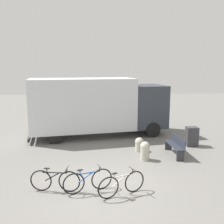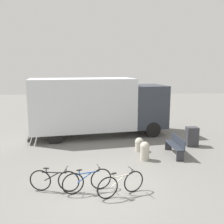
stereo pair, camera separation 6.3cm
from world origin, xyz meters
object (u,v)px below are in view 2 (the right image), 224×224
Objects in this scene: bollard_far_bench at (139,144)px; bicycle_near at (54,180)px; bicycle_far at (121,184)px; utility_box at (192,137)px; delivery_truck at (97,105)px; bollard_near_bench at (145,150)px; bicycle_middle at (87,181)px; park_bench at (176,145)px.

bicycle_near is at bearing -132.06° from bollard_far_bench.
bicycle_far is at bearing -2.75° from bicycle_near.
bicycle_near is at bearing -144.68° from utility_box.
bicycle_near reaches higher than bollard_far_bench.
delivery_truck is 3.95m from bollard_far_bench.
bicycle_far is 1.55× the size of utility_box.
bollard_near_bench is at bearing -73.18° from delivery_truck.
delivery_truck is 7.18m from bicycle_near.
bollard_far_bench is at bearing 55.48° from bicycle_near.
bollard_far_bench is at bearing -65.39° from delivery_truck.
park_bench is at bearing 21.00° from bicycle_middle.
bicycle_near is at bearing 119.13° from park_bench.
bollard_near_bench is 3.39m from utility_box.
park_bench is 1.04× the size of bicycle_middle.
bicycle_near is at bearing 156.80° from bicycle_middle.
utility_box is at bearing 12.73° from bollard_far_bench.
bollard_far_bench is at bearing 92.15° from bollard_near_bench.
delivery_truck is 4.97× the size of park_bench.
delivery_truck is at bearing 41.81° from park_bench.
utility_box is (6.36, 4.51, 0.12)m from bicycle_near.
park_bench is at bearing -54.95° from delivery_truck.
bicycle_far is 6.45m from utility_box.
bicycle_middle is 1.13m from bicycle_far.
bicycle_middle is 4.62m from bollard_far_bench.
park_bench is at bearing 39.56° from bicycle_near.
bicycle_near is (-5.08, -3.18, -0.12)m from park_bench.
delivery_truck is 7.46m from bicycle_far.
delivery_truck is 4.92m from bollard_near_bench.
utility_box is at bearing 22.78° from bicycle_middle.
bicycle_near is 2.00× the size of bollard_near_bench.
bicycle_near and bicycle_far have the same top height.
delivery_truck is 4.96× the size of bicycle_near.
park_bench is 1.64m from bollard_near_bench.
bollard_far_bench is at bearing 49.20° from bicycle_far.
bicycle_far is at bearing -113.79° from bollard_near_bench.
bicycle_middle reaches higher than bollard_far_bench.
park_bench is 2.48× the size of bollard_far_bench.
delivery_truck is at bearing 85.79° from bicycle_near.
utility_box reaches higher than bollard_far_bench.
utility_box is (2.88, 0.65, 0.16)m from bollard_far_bench.
bicycle_middle is 2.39× the size of bollard_far_bench.
delivery_truck reaches higher than bollard_far_bench.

